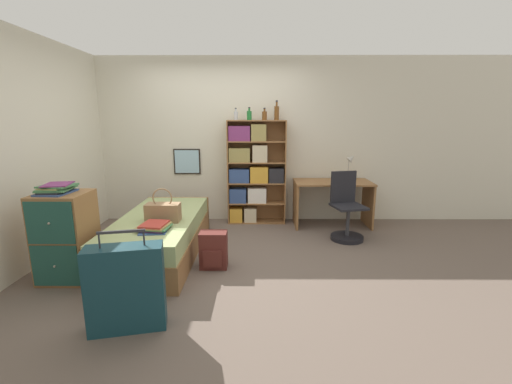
{
  "coord_description": "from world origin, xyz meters",
  "views": [
    {
      "loc": [
        0.55,
        -4.0,
        1.66
      ],
      "look_at": [
        0.52,
        0.21,
        0.75
      ],
      "focal_mm": 24.0,
      "sensor_mm": 36.0,
      "label": 1
    }
  ],
  "objects_px": {
    "dresser": "(66,236)",
    "bottle_clear": "(264,115)",
    "handbag": "(163,212)",
    "suitcase": "(126,288)",
    "bottle_blue": "(277,113)",
    "desk": "(332,195)",
    "magazine_pile_on_dresser": "(56,189)",
    "bottle_green": "(236,115)",
    "desk_lamp": "(351,162)",
    "backpack": "(214,250)",
    "bed": "(161,235)",
    "desk_chair": "(346,217)",
    "bottle_brown": "(249,115)",
    "bookcase": "(252,172)",
    "book_stack_on_bed": "(154,227)"
  },
  "relations": [
    {
      "from": "bookcase",
      "to": "desk",
      "type": "bearing_deg",
      "value": -7.5
    },
    {
      "from": "desk_chair",
      "to": "bottle_blue",
      "type": "bearing_deg",
      "value": 139.67
    },
    {
      "from": "bottle_blue",
      "to": "backpack",
      "type": "bearing_deg",
      "value": -113.94
    },
    {
      "from": "bottle_blue",
      "to": "desk_chair",
      "type": "xyz_separation_m",
      "value": [
        0.95,
        -0.8,
        -1.43
      ]
    },
    {
      "from": "bottle_clear",
      "to": "backpack",
      "type": "bearing_deg",
      "value": -108.89
    },
    {
      "from": "bottle_clear",
      "to": "desk",
      "type": "relative_size",
      "value": 0.16
    },
    {
      "from": "dresser",
      "to": "bottle_clear",
      "type": "distance_m",
      "value": 3.15
    },
    {
      "from": "magazine_pile_on_dresser",
      "to": "desk_chair",
      "type": "xyz_separation_m",
      "value": [
        3.26,
        1.23,
        -0.65
      ]
    },
    {
      "from": "bottle_blue",
      "to": "desk",
      "type": "relative_size",
      "value": 0.25
    },
    {
      "from": "bookcase",
      "to": "desk_lamp",
      "type": "height_order",
      "value": "bookcase"
    },
    {
      "from": "suitcase",
      "to": "bottle_brown",
      "type": "distance_m",
      "value": 3.32
    },
    {
      "from": "magazine_pile_on_dresser",
      "to": "suitcase",
      "type": "bearing_deg",
      "value": -41.94
    },
    {
      "from": "bottle_clear",
      "to": "handbag",
      "type": "bearing_deg",
      "value": -127.19
    },
    {
      "from": "suitcase",
      "to": "desk",
      "type": "bearing_deg",
      "value": 51.26
    },
    {
      "from": "suitcase",
      "to": "bottle_blue",
      "type": "distance_m",
      "value": 3.5
    },
    {
      "from": "handbag",
      "to": "suitcase",
      "type": "bearing_deg",
      "value": -87.59
    },
    {
      "from": "magazine_pile_on_dresser",
      "to": "bottle_green",
      "type": "distance_m",
      "value": 2.72
    },
    {
      "from": "bottle_blue",
      "to": "backpack",
      "type": "xyz_separation_m",
      "value": [
        -0.78,
        -1.77,
        -1.54
      ]
    },
    {
      "from": "bottle_brown",
      "to": "desk_lamp",
      "type": "bearing_deg",
      "value": -3.54
    },
    {
      "from": "magazine_pile_on_dresser",
      "to": "bottle_brown",
      "type": "relative_size",
      "value": 1.99
    },
    {
      "from": "bottle_green",
      "to": "backpack",
      "type": "xyz_separation_m",
      "value": [
        -0.16,
        -1.74,
        -1.49
      ]
    },
    {
      "from": "bottle_brown",
      "to": "bottle_blue",
      "type": "xyz_separation_m",
      "value": [
        0.42,
        0.03,
        0.04
      ]
    },
    {
      "from": "book_stack_on_bed",
      "to": "handbag",
      "type": "bearing_deg",
      "value": 87.99
    },
    {
      "from": "book_stack_on_bed",
      "to": "bottle_green",
      "type": "bearing_deg",
      "value": 67.83
    },
    {
      "from": "bookcase",
      "to": "desk_lamp",
      "type": "relative_size",
      "value": 3.81
    },
    {
      "from": "bed",
      "to": "handbag",
      "type": "height_order",
      "value": "handbag"
    },
    {
      "from": "bottle_clear",
      "to": "desk",
      "type": "bearing_deg",
      "value": -8.79
    },
    {
      "from": "bed",
      "to": "desk",
      "type": "bearing_deg",
      "value": 26.59
    },
    {
      "from": "backpack",
      "to": "dresser",
      "type": "bearing_deg",
      "value": -170.02
    },
    {
      "from": "desk",
      "to": "desk_lamp",
      "type": "height_order",
      "value": "desk_lamp"
    },
    {
      "from": "suitcase",
      "to": "bookcase",
      "type": "height_order",
      "value": "bookcase"
    },
    {
      "from": "book_stack_on_bed",
      "to": "bottle_clear",
      "type": "distance_m",
      "value": 2.53
    },
    {
      "from": "bed",
      "to": "backpack",
      "type": "bearing_deg",
      "value": -29.44
    },
    {
      "from": "bed",
      "to": "backpack",
      "type": "height_order",
      "value": "bed"
    },
    {
      "from": "dresser",
      "to": "bottle_clear",
      "type": "bearing_deg",
      "value": 43.88
    },
    {
      "from": "magazine_pile_on_dresser",
      "to": "bottle_brown",
      "type": "xyz_separation_m",
      "value": [
        1.9,
        2.0,
        0.74
      ]
    },
    {
      "from": "handbag",
      "to": "desk",
      "type": "xyz_separation_m",
      "value": [
        2.25,
        1.41,
        -0.11
      ]
    },
    {
      "from": "dresser",
      "to": "desk_chair",
      "type": "distance_m",
      "value": 3.45
    },
    {
      "from": "backpack",
      "to": "bottle_clear",
      "type": "bearing_deg",
      "value": 71.11
    },
    {
      "from": "magazine_pile_on_dresser",
      "to": "bottle_green",
      "type": "bearing_deg",
      "value": 49.76
    },
    {
      "from": "bookcase",
      "to": "desk_chair",
      "type": "xyz_separation_m",
      "value": [
        1.33,
        -0.78,
        -0.51
      ]
    },
    {
      "from": "bottle_blue",
      "to": "desk_lamp",
      "type": "bearing_deg",
      "value": -6.19
    },
    {
      "from": "handbag",
      "to": "book_stack_on_bed",
      "type": "height_order",
      "value": "handbag"
    },
    {
      "from": "desk_lamp",
      "to": "bottle_clear",
      "type": "bearing_deg",
      "value": 175.53
    },
    {
      "from": "handbag",
      "to": "magazine_pile_on_dresser",
      "type": "xyz_separation_m",
      "value": [
        -0.94,
        -0.44,
        0.36
      ]
    },
    {
      "from": "bottle_clear",
      "to": "desk_lamp",
      "type": "height_order",
      "value": "bottle_clear"
    },
    {
      "from": "bed",
      "to": "bottle_brown",
      "type": "distance_m",
      "value": 2.25
    },
    {
      "from": "handbag",
      "to": "backpack",
      "type": "relative_size",
      "value": 0.93
    },
    {
      "from": "bottle_green",
      "to": "desk_lamp",
      "type": "distance_m",
      "value": 1.91
    },
    {
      "from": "magazine_pile_on_dresser",
      "to": "desk_chair",
      "type": "distance_m",
      "value": 3.54
    }
  ]
}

